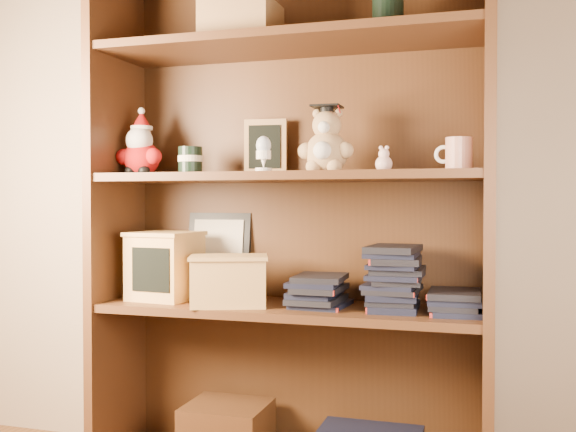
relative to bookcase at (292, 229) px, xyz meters
name	(u,v)px	position (x,y,z in m)	size (l,w,h in m)	color
bookcase	(292,229)	(0.00, 0.00, 0.00)	(1.20, 0.35, 1.60)	#4C2B15
shelf_lower	(288,309)	(0.00, -0.05, -0.24)	(1.14, 0.33, 0.02)	#4C2B15
shelf_upper	(288,177)	(0.00, -0.05, 0.16)	(1.14, 0.33, 0.02)	#4C2B15
santa_plush	(141,149)	(-0.49, -0.06, 0.25)	(0.16, 0.11, 0.22)	#A50F0F
teachers_tin	(190,160)	(-0.32, -0.05, 0.22)	(0.08, 0.08, 0.09)	black
chalkboard_plaque	(266,148)	(-0.11, 0.06, 0.26)	(0.14, 0.08, 0.18)	#9E7547
egg_cup	(264,153)	(-0.05, -0.13, 0.23)	(0.05, 0.05, 0.11)	white
grad_teddy_bear	(326,146)	(0.12, -0.06, 0.25)	(0.17, 0.14, 0.20)	tan
pink_figurine	(384,162)	(0.29, -0.05, 0.20)	(0.05, 0.05, 0.08)	beige
teacher_mug	(458,154)	(0.50, -0.05, 0.22)	(0.11, 0.07, 0.09)	silver
certificate_frame	(219,254)	(-0.28, 0.09, -0.09)	(0.22, 0.06, 0.27)	black
treats_box	(165,265)	(-0.41, -0.05, -0.12)	(0.22, 0.22, 0.22)	tan
pencils_box	(229,280)	(-0.16, -0.12, -0.15)	(0.27, 0.24, 0.15)	tan
book_stack_left	(318,290)	(0.10, -0.05, -0.18)	(0.14, 0.20, 0.10)	black
book_stack_mid	(395,277)	(0.32, -0.05, -0.13)	(0.14, 0.20, 0.19)	black
book_stack_right	(456,302)	(0.50, -0.05, -0.20)	(0.14, 0.20, 0.06)	black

